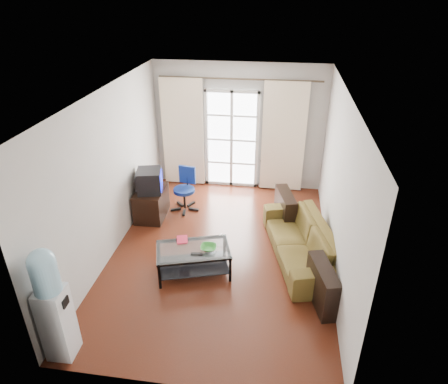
% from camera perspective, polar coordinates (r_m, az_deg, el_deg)
% --- Properties ---
extents(floor, '(5.20, 5.20, 0.00)m').
position_cam_1_polar(floor, '(6.91, -0.50, -8.50)').
color(floor, '#572514').
rests_on(floor, ground).
extents(ceiling, '(5.20, 5.20, 0.00)m').
position_cam_1_polar(ceiling, '(5.73, -0.62, 13.76)').
color(ceiling, white).
rests_on(ceiling, wall_back).
extents(wall_back, '(3.60, 0.02, 2.70)m').
position_cam_1_polar(wall_back, '(8.59, 2.16, 9.24)').
color(wall_back, '#BCB8B3').
rests_on(wall_back, floor).
extents(wall_front, '(3.60, 0.02, 2.70)m').
position_cam_1_polar(wall_front, '(4.08, -6.39, -14.70)').
color(wall_front, '#BCB8B3').
rests_on(wall_front, floor).
extents(wall_left, '(0.02, 5.20, 2.70)m').
position_cam_1_polar(wall_left, '(6.69, -15.98, 2.52)').
color(wall_left, '#BCB8B3').
rests_on(wall_left, floor).
extents(wall_right, '(0.02, 5.20, 2.70)m').
position_cam_1_polar(wall_right, '(6.21, 16.09, 0.44)').
color(wall_right, '#BCB8B3').
rests_on(wall_right, floor).
extents(french_door, '(1.16, 0.06, 2.15)m').
position_cam_1_polar(french_door, '(8.64, 1.09, 7.45)').
color(french_door, white).
rests_on(french_door, wall_back).
extents(curtain_rod, '(3.30, 0.04, 0.04)m').
position_cam_1_polar(curtain_rod, '(8.21, 2.21, 15.83)').
color(curtain_rod, '#4C3F2D').
rests_on(curtain_rod, wall_back).
extents(curtain_left, '(0.90, 0.07, 2.35)m').
position_cam_1_polar(curtain_left, '(8.73, -5.88, 8.38)').
color(curtain_left, '#FFEECD').
rests_on(curtain_left, curtain_rod).
extents(curtain_right, '(0.90, 0.07, 2.35)m').
position_cam_1_polar(curtain_right, '(8.48, 8.50, 7.63)').
color(curtain_right, '#FFEECD').
rests_on(curtain_right, curtain_rod).
extents(radiator, '(0.64, 0.12, 0.64)m').
position_cam_1_polar(radiator, '(8.83, 7.14, 2.44)').
color(radiator, '#99989B').
rests_on(radiator, floor).
extents(sofa, '(2.56, 1.88, 0.63)m').
position_cam_1_polar(sofa, '(6.74, 10.95, -6.88)').
color(sofa, brown).
rests_on(sofa, floor).
extents(coffee_table, '(1.26, 0.94, 0.46)m').
position_cam_1_polar(coffee_table, '(6.31, -4.38, -9.29)').
color(coffee_table, silver).
rests_on(coffee_table, floor).
extents(bowl, '(0.27, 0.27, 0.06)m').
position_cam_1_polar(bowl, '(6.17, -2.22, -7.95)').
color(bowl, green).
rests_on(bowl, coffee_table).
extents(book, '(0.28, 0.31, 0.02)m').
position_cam_1_polar(book, '(6.41, -6.75, -6.83)').
color(book, red).
rests_on(book, coffee_table).
extents(remote, '(0.18, 0.06, 0.02)m').
position_cam_1_polar(remote, '(6.09, -3.90, -8.81)').
color(remote, black).
rests_on(remote, coffee_table).
extents(tv_stand, '(0.55, 0.80, 0.58)m').
position_cam_1_polar(tv_stand, '(7.86, -10.33, -1.57)').
color(tv_stand, black).
rests_on(tv_stand, floor).
extents(crt_tv, '(0.55, 0.55, 0.43)m').
position_cam_1_polar(crt_tv, '(7.59, -10.74, 1.57)').
color(crt_tv, black).
rests_on(crt_tv, tv_stand).
extents(task_chair, '(0.69, 0.69, 0.87)m').
position_cam_1_polar(task_chair, '(8.04, -5.59, -0.75)').
color(task_chair, black).
rests_on(task_chair, floor).
extents(water_cooler, '(0.35, 0.33, 1.56)m').
position_cam_1_polar(water_cooler, '(5.17, -23.34, -14.34)').
color(water_cooler, silver).
rests_on(water_cooler, floor).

